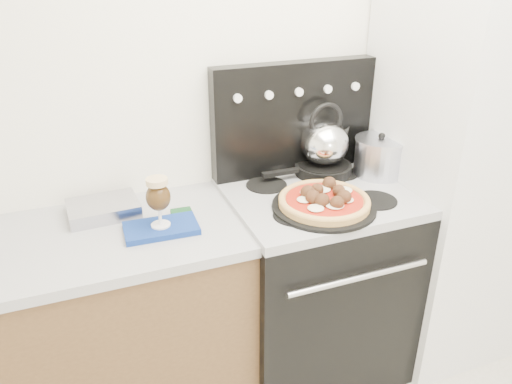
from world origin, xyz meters
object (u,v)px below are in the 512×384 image
stock_pot (379,158)px  skillet (323,169)px  stove_body (313,285)px  tea_kettle (325,139)px  fridge (456,166)px  pizza_pan (324,206)px  pizza (324,199)px  oven_mitt (161,228)px  beer_glass (159,202)px  base_cabinet (63,345)px

stock_pot → skillet: bearing=157.3°
stove_body → tea_kettle: 0.68m
stove_body → skillet: bearing=57.6°
fridge → pizza_pan: (-0.75, -0.10, -0.02)m
pizza_pan → pizza: (0.00, 0.00, 0.03)m
skillet → pizza_pan: bearing=-117.5°
oven_mitt → beer_glass: beer_glass is taller
fridge → beer_glass: size_ratio=9.69×
oven_mitt → tea_kettle: tea_kettle is taller
base_cabinet → pizza_pan: pizza_pan is taller
oven_mitt → stock_pot: size_ratio=1.21×
beer_glass → pizza_pan: bearing=-8.0°
skillet → stock_pot: bearing=-22.7°
fridge → tea_kettle: (-0.59, 0.20, 0.14)m
tea_kettle → stock_pot: (0.23, -0.10, -0.09)m
stove_body → pizza_pan: (-0.05, -0.13, 0.49)m
stove_body → oven_mitt: 0.83m
oven_mitt → stock_pot: stock_pot is taller
base_cabinet → fridge: fridge is taller
pizza_pan → tea_kettle: 0.38m
base_cabinet → tea_kettle: (1.22, 0.15, 0.66)m
fridge → base_cabinet: bearing=178.4°
fridge → oven_mitt: (-1.38, -0.01, -0.04)m
pizza → skillet: size_ratio=1.39×
beer_glass → tea_kettle: (0.80, 0.22, 0.07)m
oven_mitt → tea_kettle: (0.80, 0.22, 0.18)m
fridge → pizza_pan: size_ratio=4.56×
fridge → skillet: 0.62m
stove_body → skillet: skillet is taller
pizza → skillet: (0.16, 0.31, -0.02)m
stove_body → skillet: (0.11, 0.18, 0.50)m
beer_glass → tea_kettle: 0.83m
oven_mitt → skillet: skillet is taller
pizza_pan → pizza: bearing=0.0°
stove_body → base_cabinet: bearing=178.7°
skillet → fridge: bearing=-19.1°
base_cabinet → stock_pot: (1.45, 0.06, 0.57)m
stove_body → beer_glass: beer_glass is taller
stove_body → fridge: 0.87m
fridge → pizza_pan: 0.75m
base_cabinet → stove_body: size_ratio=1.65×
stove_body → skillet: 0.55m
pizza_pan → pizza: pizza is taller
pizza → tea_kettle: 0.37m
base_cabinet → fridge: size_ratio=0.76×
fridge → stock_pot: bearing=163.4°
fridge → beer_glass: (-1.38, -0.01, 0.07)m
skillet → tea_kettle: bearing=180.0°
skillet → base_cabinet: bearing=-172.8°
base_cabinet → pizza: pizza is taller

